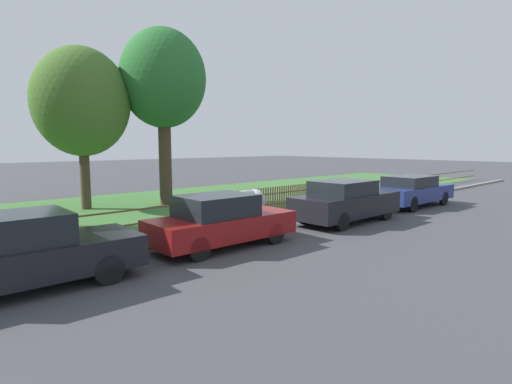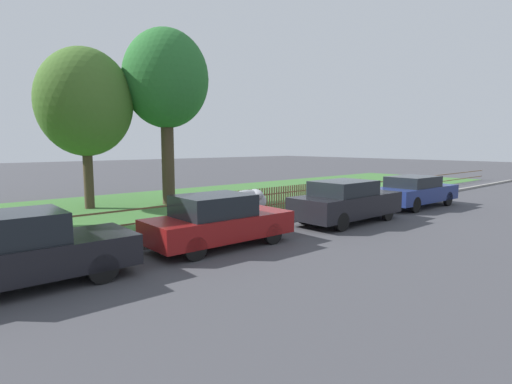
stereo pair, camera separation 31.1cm
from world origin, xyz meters
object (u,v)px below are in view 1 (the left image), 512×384
(parked_car_silver_hatchback, at_px, (18,253))
(parked_car_black_saloon, at_px, (221,221))
(tree_behind_motorcycle, at_px, (81,102))
(tree_mid_park, at_px, (163,80))
(parked_car_red_compact, at_px, (411,191))
(parked_car_navy_estate, at_px, (346,201))
(covered_motorcycle, at_px, (247,203))

(parked_car_silver_hatchback, distance_m, parked_car_black_saloon, 4.77)
(tree_behind_motorcycle, bearing_deg, tree_mid_park, -19.30)
(parked_car_black_saloon, relative_size, parked_car_red_compact, 0.87)
(tree_behind_motorcycle, distance_m, tree_mid_park, 3.56)
(parked_car_navy_estate, height_order, covered_motorcycle, parked_car_navy_estate)
(covered_motorcycle, bearing_deg, parked_car_silver_hatchback, -161.47)
(parked_car_silver_hatchback, xyz_separation_m, parked_car_black_saloon, (4.77, 0.04, -0.02))
(parked_car_red_compact, distance_m, tree_mid_park, 12.06)
(parked_car_red_compact, bearing_deg, covered_motorcycle, 164.58)
(parked_car_silver_hatchback, relative_size, tree_mid_park, 0.55)
(covered_motorcycle, relative_size, tree_behind_motorcycle, 0.29)
(tree_mid_park, bearing_deg, parked_car_black_saloon, -110.22)
(parked_car_black_saloon, xyz_separation_m, tree_mid_park, (2.87, 7.78, 4.87))
(covered_motorcycle, bearing_deg, parked_car_black_saloon, -140.40)
(parked_car_silver_hatchback, relative_size, parked_car_navy_estate, 0.98)
(parked_car_navy_estate, distance_m, tree_mid_park, 9.71)
(parked_car_red_compact, height_order, covered_motorcycle, parked_car_red_compact)
(parked_car_silver_hatchback, distance_m, covered_motorcycle, 7.95)
(parked_car_red_compact, height_order, tree_behind_motorcycle, tree_behind_motorcycle)
(parked_car_black_saloon, xyz_separation_m, parked_car_red_compact, (10.53, -0.14, 0.00))
(parked_car_silver_hatchback, height_order, covered_motorcycle, parked_car_silver_hatchback)
(parked_car_navy_estate, xyz_separation_m, parked_car_red_compact, (5.18, 0.12, -0.04))
(parked_car_black_saloon, bearing_deg, tree_mid_park, 71.05)
(parked_car_silver_hatchback, bearing_deg, covered_motorcycle, 17.68)
(tree_mid_park, bearing_deg, covered_motorcycle, -90.00)
(parked_car_black_saloon, bearing_deg, covered_motorcycle, 38.54)
(tree_behind_motorcycle, bearing_deg, parked_car_black_saloon, -87.90)
(parked_car_navy_estate, relative_size, covered_motorcycle, 2.25)
(parked_car_black_saloon, height_order, covered_motorcycle, parked_car_black_saloon)
(covered_motorcycle, xyz_separation_m, tree_mid_park, (-0.00, 5.60, 4.89))
(parked_car_silver_hatchback, relative_size, covered_motorcycle, 2.20)
(parked_car_black_saloon, xyz_separation_m, tree_behind_motorcycle, (-0.33, 8.90, 3.76))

